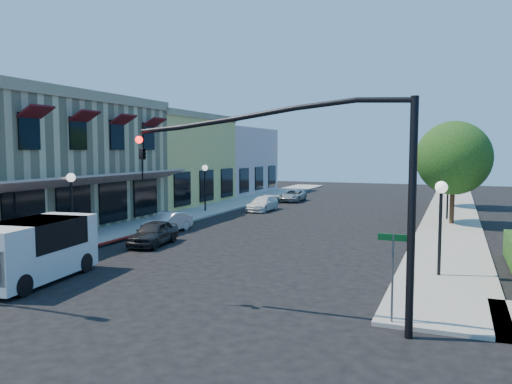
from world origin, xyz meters
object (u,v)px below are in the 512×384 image
at_px(lamppost_left_near, 71,190).
at_px(parked_car_c, 263,204).
at_px(parked_car_d, 293,196).
at_px(street_tree_b, 454,152).
at_px(parked_car_a, 153,233).
at_px(parked_car_b, 167,223).
at_px(lamppost_left_far, 205,176).
at_px(lamppost_right_near, 441,204).
at_px(white_van, 31,247).
at_px(signal_mast_arm, 327,174).
at_px(street_name_sign, 393,264).
at_px(street_tree_a, 454,158).
at_px(lamppost_right_far, 448,180).

xyz_separation_m(lamppost_left_near, parked_car_c, (3.70, 16.44, -2.19)).
relative_size(lamppost_left_near, parked_car_d, 0.92).
relative_size(street_tree_b, parked_car_c, 1.86).
relative_size(lamppost_left_near, parked_car_a, 1.01).
bearing_deg(lamppost_left_near, street_tree_b, 54.21).
distance_m(parked_car_a, parked_car_d, 22.50).
bearing_deg(parked_car_b, parked_car_d, 90.07).
height_order(lamppost_left_far, lamppost_right_near, same).
relative_size(lamppost_left_far, white_van, 0.70).
distance_m(lamppost_left_far, parked_car_a, 13.21).
distance_m(street_tree_b, signal_mast_arm, 30.65).
xyz_separation_m(white_van, parked_car_a, (0.15, 7.47, -0.66)).
relative_size(white_van, parked_car_d, 1.32).
height_order(street_name_sign, parked_car_c, street_name_sign).
xyz_separation_m(street_tree_a, lamppost_left_near, (-17.30, -14.00, -1.46)).
relative_size(street_name_sign, parked_car_a, 0.71).
relative_size(lamppost_right_far, parked_car_a, 1.01).
distance_m(signal_mast_arm, parked_car_d, 32.51).
distance_m(street_tree_b, parked_car_c, 16.07).
bearing_deg(signal_mast_arm, lamppost_left_near, 155.63).
xyz_separation_m(lamppost_left_far, parked_car_d, (3.70, 10.00, -2.20)).
height_order(street_tree_a, parked_car_b, street_tree_a).
distance_m(lamppost_left_near, parked_car_a, 4.53).
bearing_deg(signal_mast_arm, lamppost_right_far, 83.30).
distance_m(street_tree_a, parked_car_a, 18.82).
relative_size(signal_mast_arm, street_name_sign, 3.20).
bearing_deg(signal_mast_arm, street_tree_b, 84.49).
bearing_deg(street_tree_b, lamppost_left_far, -149.97).
distance_m(signal_mast_arm, parked_car_a, 13.77).
distance_m(lamppost_right_near, parked_car_d, 27.53).
bearing_deg(parked_car_d, street_name_sign, -69.13).
relative_size(lamppost_left_far, lamppost_right_near, 1.00).
xyz_separation_m(parked_car_b, parked_car_c, (1.40, 11.44, -0.03)).
bearing_deg(lamppost_right_far, parked_car_c, 178.11).
relative_size(lamppost_left_near, parked_car_c, 0.94).
xyz_separation_m(street_tree_b, lamppost_left_near, (-17.30, -24.00, -1.81)).
relative_size(street_tree_b, parked_car_b, 2.02).
relative_size(street_name_sign, white_van, 0.49).
relative_size(street_name_sign, parked_car_d, 0.64).
distance_m(lamppost_right_near, parked_car_c, 21.26).
bearing_deg(lamppost_left_far, lamppost_right_far, 6.71).
relative_size(street_tree_b, lamppost_left_far, 1.97).
bearing_deg(lamppost_right_far, parked_car_b, -143.19).
height_order(street_tree_b, lamppost_left_near, street_tree_b).
height_order(lamppost_left_near, parked_car_d, lamppost_left_near).
height_order(signal_mast_arm, parked_car_a, signal_mast_arm).
relative_size(lamppost_right_far, parked_car_b, 1.03).
bearing_deg(parked_car_c, street_tree_a, -8.26).
relative_size(parked_car_c, parked_car_d, 0.97).
bearing_deg(street_tree_a, lamppost_right_far, 98.53).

